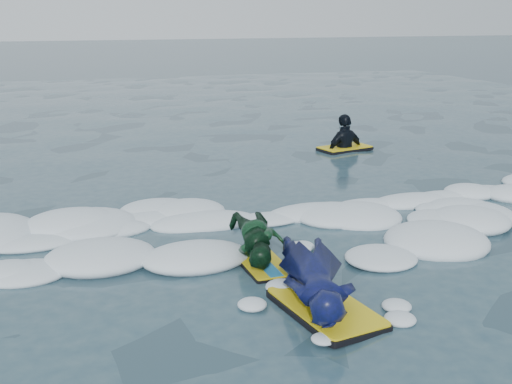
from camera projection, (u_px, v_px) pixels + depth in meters
ground at (214, 267)px, 6.97m from camera, size 120.00×120.00×0.00m
foam_band at (194, 236)px, 7.92m from camera, size 12.00×3.10×0.30m
prone_woman_unit at (317, 280)px, 6.02m from camera, size 1.07×1.88×0.47m
prone_child_unit at (259, 242)px, 7.02m from camera, size 0.84×1.31×0.48m
waiting_rider_unit at (345, 153)px, 12.85m from camera, size 1.16×0.81×1.58m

